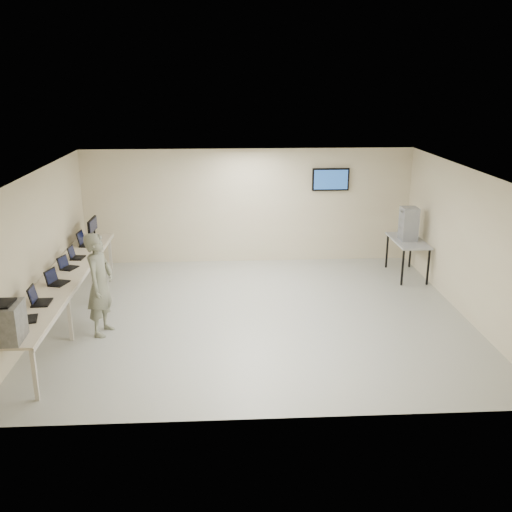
{
  "coord_description": "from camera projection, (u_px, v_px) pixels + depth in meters",
  "views": [
    {
      "loc": [
        -0.59,
        -10.17,
        4.4
      ],
      "look_at": [
        0.0,
        0.2,
        1.15
      ],
      "focal_mm": 40.0,
      "sensor_mm": 36.0,
      "label": 1
    }
  ],
  "objects": [
    {
      "name": "side_table",
      "position": [
        408.0,
        243.0,
        13.04
      ],
      "size": [
        0.67,
        1.44,
        0.87
      ],
      "color": "#9B9B9B",
      "rests_on": "ground"
    },
    {
      "name": "storage_bins",
      "position": [
        409.0,
        224.0,
        12.9
      ],
      "size": [
        0.36,
        0.4,
        0.76
      ],
      "color": "#989BA4",
      "rests_on": "side_table"
    },
    {
      "name": "laptop_4",
      "position": [
        75.0,
        255.0,
        11.55
      ],
      "size": [
        0.3,
        0.35,
        0.26
      ],
      "rotation": [
        0.0,
        0.0,
        -0.09
      ],
      "color": "black",
      "rests_on": "workbench"
    },
    {
      "name": "laptop_3",
      "position": [
        67.0,
        265.0,
        10.93
      ],
      "size": [
        0.36,
        0.38,
        0.25
      ],
      "rotation": [
        0.0,
        0.0,
        -0.34
      ],
      "color": "black",
      "rests_on": "workbench"
    },
    {
      "name": "room",
      "position": [
        258.0,
        245.0,
        10.68
      ],
      "size": [
        8.01,
        7.01,
        2.81
      ],
      "color": "#ACAB99",
      "rests_on": "ground"
    },
    {
      "name": "laptop_2",
      "position": [
        56.0,
        280.0,
        10.11
      ],
      "size": [
        0.38,
        0.41,
        0.28
      ],
      "rotation": [
        0.0,
        0.0,
        -0.29
      ],
      "color": "black",
      "rests_on": "workbench"
    },
    {
      "name": "workbench",
      "position": [
        64.0,
        279.0,
        10.6
      ],
      "size": [
        0.76,
        6.0,
        0.9
      ],
      "color": "beige",
      "rests_on": "ground"
    },
    {
      "name": "laptop_0",
      "position": [
        24.0,
        316.0,
        8.61
      ],
      "size": [
        0.35,
        0.39,
        0.27
      ],
      "rotation": [
        0.0,
        0.0,
        0.22
      ],
      "color": "black",
      "rests_on": "workbench"
    },
    {
      "name": "soldier",
      "position": [
        100.0,
        284.0,
        10.03
      ],
      "size": [
        0.59,
        0.76,
        1.86
      ],
      "primitive_type": "imported",
      "rotation": [
        0.0,
        0.0,
        1.34
      ],
      "color": "#555C4B",
      "rests_on": "ground"
    },
    {
      "name": "equipment_box",
      "position": [
        5.0,
        323.0,
        7.87
      ],
      "size": [
        0.48,
        0.54,
        0.54
      ],
      "primitive_type": "cube",
      "rotation": [
        0.0,
        0.0,
        0.04
      ],
      "color": "gray",
      "rests_on": "workbench"
    },
    {
      "name": "laptop_5",
      "position": [
        85.0,
        242.0,
        12.46
      ],
      "size": [
        0.36,
        0.42,
        0.31
      ],
      "rotation": [
        0.0,
        0.0,
        -0.08
      ],
      "color": "black",
      "rests_on": "workbench"
    },
    {
      "name": "monitor_near",
      "position": [
        91.0,
        228.0,
        12.84
      ],
      "size": [
        0.21,
        0.46,
        0.46
      ],
      "color": "black",
      "rests_on": "workbench"
    },
    {
      "name": "laptop_1",
      "position": [
        38.0,
        299.0,
        9.24
      ],
      "size": [
        0.32,
        0.38,
        0.29
      ],
      "rotation": [
        0.0,
        0.0,
        0.03
      ],
      "color": "black",
      "rests_on": "workbench"
    },
    {
      "name": "monitor_far",
      "position": [
        94.0,
        225.0,
        13.12
      ],
      "size": [
        0.2,
        0.45,
        0.45
      ],
      "color": "black",
      "rests_on": "workbench"
    }
  ]
}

